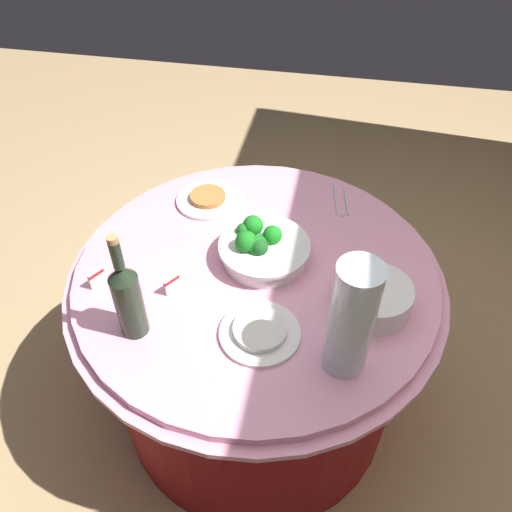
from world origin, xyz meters
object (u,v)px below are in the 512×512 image
decorative_fruit_vase (350,326)px  label_placard_mid (172,284)px  broccoli_bowl (262,248)px  wine_bottle (128,298)px  food_plate_peanuts (208,199)px  label_placard_front (97,277)px  food_plate_rice (260,332)px  serving_tongs (341,202)px  plate_stack (374,297)px

decorative_fruit_vase → label_placard_mid: (-0.15, -0.50, -0.12)m
broccoli_bowl → wine_bottle: (0.34, -0.29, 0.09)m
wine_bottle → food_plate_peanuts: wine_bottle is taller
label_placard_front → label_placard_mid: same height
food_plate_rice → food_plate_peanuts: (-0.53, -0.29, -0.00)m
broccoli_bowl → food_plate_rice: broccoli_bowl is taller
decorative_fruit_vase → serving_tongs: 0.68m
food_plate_rice → label_placard_front: (-0.09, -0.50, 0.02)m
wine_bottle → label_placard_front: 0.24m
broccoli_bowl → food_plate_peanuts: bearing=-135.7°
broccoli_bowl → wine_bottle: bearing=-40.4°
plate_stack → wine_bottle: (0.20, -0.62, 0.09)m
food_plate_peanuts → serving_tongs: bearing=100.1°
label_placard_mid → food_plate_rice: bearing=69.1°
decorative_fruit_vase → food_plate_rice: (-0.04, -0.23, -0.14)m
food_plate_rice → broccoli_bowl: bearing=-170.6°
broccoli_bowl → label_placard_mid: 0.29m
decorative_fruit_vase → label_placard_front: bearing=-100.3°
plate_stack → serving_tongs: bearing=-165.6°
broccoli_bowl → serving_tongs: (-0.33, 0.22, -0.04)m
label_placard_front → serving_tongs: bearing=128.1°
decorative_fruit_vase → food_plate_peanuts: size_ratio=1.55×
plate_stack → label_placard_mid: plate_stack is taller
broccoli_bowl → label_placard_mid: (0.18, -0.23, -0.01)m
serving_tongs → label_placard_mid: (0.51, -0.45, 0.03)m
plate_stack → food_plate_peanuts: size_ratio=0.95×
decorative_fruit_vase → wine_bottle: bearing=-89.7°
decorative_fruit_vase → food_plate_rice: size_ratio=1.55×
food_plate_rice → label_placard_front: label_placard_front is taller
serving_tongs → food_plate_peanuts: (0.08, -0.46, 0.01)m
plate_stack → label_placard_mid: (0.05, -0.57, -0.01)m
label_placard_front → label_placard_mid: bearing=94.7°
wine_bottle → label_placard_mid: size_ratio=6.11×
plate_stack → food_plate_rice: bearing=-61.9°
broccoli_bowl → decorative_fruit_vase: decorative_fruit_vase is taller
wine_bottle → serving_tongs: size_ratio=2.00×
plate_stack → label_placard_front: size_ratio=3.82×
broccoli_bowl → food_plate_peanuts: size_ratio=1.27×
wine_bottle → food_plate_peanuts: size_ratio=1.53×
broccoli_bowl → food_plate_rice: size_ratio=1.27×
plate_stack → decorative_fruit_vase: size_ratio=0.62×
label_placard_front → wine_bottle: bearing=51.0°
broccoli_bowl → serving_tongs: 0.40m
food_plate_peanuts → wine_bottle: bearing=-4.7°
decorative_fruit_vase → label_placard_mid: size_ratio=6.18×
wine_bottle → label_placard_front: (-0.13, -0.17, -0.10)m
broccoli_bowl → label_placard_mid: size_ratio=5.09×
broccoli_bowl → label_placard_front: (0.20, -0.45, -0.01)m
serving_tongs → label_placard_front: (0.53, -0.67, 0.03)m
wine_bottle → plate_stack: bearing=108.0°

